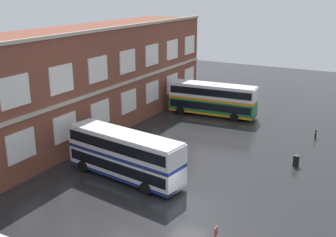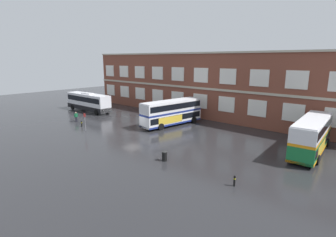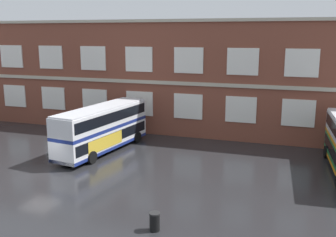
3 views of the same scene
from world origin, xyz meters
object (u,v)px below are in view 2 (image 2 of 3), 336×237
Objects in this scene: double_decker_middle at (312,135)px; safety_bollard_east at (234,181)px; double_decker_near at (172,112)px; safety_bollard_west at (82,124)px; bus_stand_flag at (85,120)px; waiting_passenger at (76,116)px; touring_coach at (88,102)px; station_litter_bin at (164,156)px.

double_decker_middle is 11.74× the size of safety_bollard_east.
double_decker_near is 14.52m from safety_bollard_west.
double_decker_middle reaches higher than bus_stand_flag.
waiting_passenger is 1.79× the size of safety_bollard_east.
double_decker_near is 4.17× the size of bus_stand_flag.
safety_bollard_west is 1.00× the size of safety_bollard_east.
waiting_passenger is at bearing 161.78° from safety_bollard_west.
touring_coach is 12.68× the size of safety_bollard_east.
bus_stand_flag is at bearing -123.29° from double_decker_near.
touring_coach is 4.46× the size of bus_stand_flag.
bus_stand_flag reaches higher than safety_bollard_west.
touring_coach is 39.80m from safety_bollard_east.
station_litter_bin is (-10.90, -12.88, -1.63)m from double_decker_middle.
double_decker_middle is 35.69m from waiting_passenger.
touring_coach is (-20.58, -2.49, -0.24)m from double_decker_near.
safety_bollard_east is at bearing -4.49° from safety_bollard_west.
waiting_passenger reaches higher than safety_bollard_west.
safety_bollard_west is (-2.57, 0.90, -1.14)m from bus_stand_flag.
safety_bollard_east is (8.31, -0.30, -0.03)m from station_litter_bin.
waiting_passenger is 6.80m from bus_stand_flag.
double_decker_middle is 10.83× the size of station_litter_bin.
touring_coach is 7.09× the size of waiting_passenger.
touring_coach is at bearing -175.71° from double_decker_middle.
double_decker_middle is 13.54m from safety_bollard_east.
bus_stand_flag is 25.38m from safety_bollard_east.
safety_bollard_west is 27.97m from safety_bollard_east.
double_decker_middle is 11.74× the size of safety_bollard_west.
double_decker_near reaches higher than station_litter_bin.
double_decker_near reaches higher than bus_stand_flag.
touring_coach is 12.68× the size of safety_bollard_west.
station_litter_bin is 8.31m from safety_bollard_east.
safety_bollard_east is (38.47, -10.10, -1.42)m from touring_coach.
waiting_passenger is 1.65× the size of station_litter_bin.
station_litter_bin is (30.17, -9.80, -1.39)m from touring_coach.
bus_stand_flag is 2.95m from safety_bollard_west.
bus_stand_flag is 2.62× the size of station_litter_bin.
waiting_passenger reaches higher than safety_bollard_east.
double_decker_middle is 4.13× the size of bus_stand_flag.
double_decker_middle reaches higher than waiting_passenger.
double_decker_middle is at bearing 19.84° from safety_bollard_west.
safety_bollard_east is at bearing -2.07° from station_litter_bin.
station_litter_bin reaches higher than safety_bollard_east.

